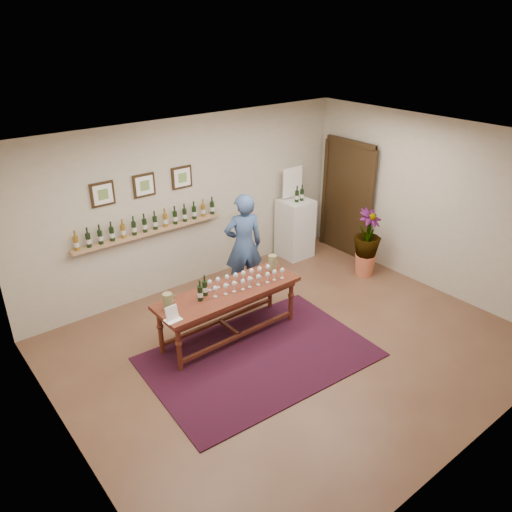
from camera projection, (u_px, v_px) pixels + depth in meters
ground at (292, 346)px, 6.95m from camera, size 6.00×6.00×0.00m
room_shell at (311, 203)px, 8.96m from camera, size 6.00×6.00×6.00m
rug at (260, 357)px, 6.73m from camera, size 3.06×2.14×0.02m
tasting_table at (229, 298)px, 6.91m from camera, size 2.11×0.68×0.75m
table_glasses at (243, 280)px, 6.96m from camera, size 1.26×0.47×0.17m
table_bottles at (202, 288)px, 6.62m from camera, size 0.29×0.17×0.31m
pitcher_left at (168, 302)px, 6.37m from camera, size 0.16×0.16×0.23m
pitcher_right at (273, 263)px, 7.38m from camera, size 0.15×0.15×0.23m
menu_card at (172, 313)px, 6.17m from camera, size 0.21×0.16×0.18m
display_pedestal at (295, 228)px, 9.37m from camera, size 0.57×0.57×1.11m
pedestal_bottles at (299, 194)px, 9.03m from camera, size 0.28×0.08×0.27m
info_sign at (292, 182)px, 9.13m from camera, size 0.44×0.03×0.61m
potted_plant at (367, 243)px, 8.62m from camera, size 0.62×0.62×1.05m
person at (244, 245)px, 7.95m from camera, size 0.73×0.60×1.72m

